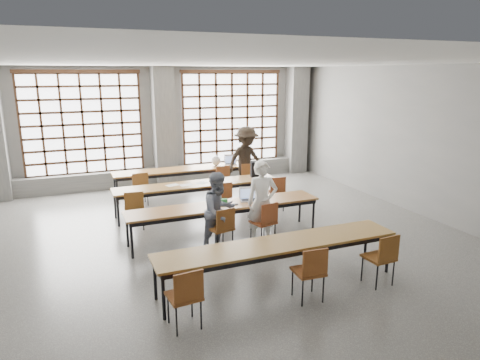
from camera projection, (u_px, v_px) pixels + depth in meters
name	position (u px, v px, depth m)	size (l,w,h in m)	color
floor	(225.00, 245.00, 8.46)	(11.00, 11.00, 0.00)	#4F4F4C
ceiling	(223.00, 62.00, 7.60)	(11.00, 11.00, 0.00)	silver
wall_back	(162.00, 126.00, 12.97)	(10.00, 10.00, 0.00)	slate
wall_right	(427.00, 143.00, 9.86)	(11.00, 11.00, 0.00)	slate
column_mid	(164.00, 127.00, 12.72)	(0.60, 0.55, 3.50)	#525250
column_right	(296.00, 120.00, 14.37)	(0.60, 0.55, 3.50)	#525250
window_left	(83.00, 124.00, 12.04)	(3.32, 0.12, 3.00)	white
window_right	(232.00, 118.00, 13.69)	(3.32, 0.12, 3.00)	white
sill_ledge	(165.00, 175.00, 13.16)	(9.80, 0.35, 0.50)	#525250
desk_row_a	(186.00, 171.00, 11.90)	(4.00, 0.70, 0.73)	brown
desk_row_b	(198.00, 186.00, 10.30)	(4.00, 0.70, 0.73)	brown
desk_row_c	(225.00, 207.00, 8.67)	(4.00, 0.70, 0.73)	brown
desk_row_d	(279.00, 246.00, 6.72)	(4.00, 0.70, 0.73)	brown
chair_back_left	(140.00, 185.00, 10.86)	(0.44, 0.44, 0.88)	brown
chair_back_mid	(221.00, 177.00, 11.66)	(0.45, 0.46, 0.88)	maroon
chair_back_right	(247.00, 175.00, 11.95)	(0.48, 0.49, 0.88)	brown
chair_mid_left	(134.00, 206.00, 9.18)	(0.46, 0.47, 0.88)	brown
chair_mid_centre	(222.00, 196.00, 9.92)	(0.44, 0.44, 0.88)	maroon
chair_mid_right	(276.00, 190.00, 10.43)	(0.44, 0.45, 0.88)	maroon
chair_front_left	(222.00, 225.00, 8.04)	(0.50, 0.50, 0.88)	maroon
chair_front_right	(266.00, 219.00, 8.37)	(0.51, 0.51, 0.88)	maroon
chair_near_left	(186.00, 293.00, 5.57)	(0.46, 0.46, 0.88)	brown
chair_near_mid	(311.00, 268.00, 6.26)	(0.44, 0.45, 0.88)	brown
chair_near_right	(383.00, 254.00, 6.74)	(0.44, 0.45, 0.88)	brown
student_male	(262.00, 203.00, 8.40)	(0.61, 0.40, 1.68)	white
student_female	(219.00, 212.00, 8.09)	(0.74, 0.58, 1.53)	#19264C
student_back	(246.00, 160.00, 11.97)	(1.21, 0.70, 1.87)	black
laptop_front	(248.00, 197.00, 8.94)	(0.42, 0.38, 0.26)	#ADACB1
laptop_back	(231.00, 162.00, 12.47)	(0.43, 0.39, 0.26)	silver
mouse	(268.00, 198.00, 8.98)	(0.10, 0.06, 0.04)	silver
green_box	(221.00, 201.00, 8.70)	(0.25, 0.09, 0.09)	#2C883C
phone	(235.00, 204.00, 8.63)	(0.13, 0.06, 0.01)	black
paper_sheet_a	(173.00, 185.00, 10.11)	(0.30, 0.21, 0.00)	silver
paper_sheet_b	(186.00, 185.00, 10.13)	(0.30, 0.21, 0.00)	silver
paper_sheet_c	(202.00, 183.00, 10.32)	(0.30, 0.21, 0.00)	white
backpack	(257.00, 169.00, 10.87)	(0.32, 0.20, 0.40)	black
plastic_bag	(216.00, 160.00, 12.22)	(0.26, 0.21, 0.29)	white
red_pouch	(184.00, 293.00, 5.65)	(0.20, 0.08, 0.06)	#A12113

